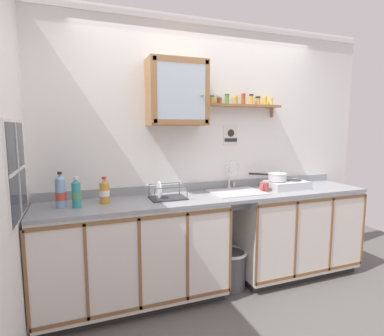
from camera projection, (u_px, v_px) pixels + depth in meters
The scene contains 19 objects.
floor at pixel (229, 304), 2.80m from camera, with size 6.26×6.26×0.00m, color #565451.
back_wall at pixel (204, 152), 3.19m from camera, with size 3.86×0.07×2.65m.
lower_cabinet_run at pixel (134, 255), 2.74m from camera, with size 1.65×0.58×0.92m.
lower_cabinet_run_right at pixel (295, 232), 3.35m from camera, with size 1.35×0.58×0.92m.
countertop at pixel (216, 196), 2.96m from camera, with size 3.22×0.60×0.03m, color gray.
backsplash at pixel (205, 186), 3.20m from camera, with size 3.22×0.02×0.08m, color gray.
sink at pixel (236, 194), 3.08m from camera, with size 0.52×0.44×0.43m.
hot_plate_stove at pixel (286, 185), 3.26m from camera, with size 0.43×0.28×0.09m.
saucepan at pixel (277, 177), 3.23m from camera, with size 0.34×0.28×0.08m.
bottle_detergent_teal_0 at pixel (76, 194), 2.48m from camera, with size 0.07×0.07×0.25m.
bottle_juice_amber_1 at pixel (105, 191), 2.62m from camera, with size 0.08×0.08×0.23m.
bottle_water_blue_2 at pixel (61, 192), 2.48m from camera, with size 0.08×0.08×0.29m.
dish_rack at pixel (166, 196), 2.79m from camera, with size 0.32×0.24×0.16m.
mug at pixel (264, 187), 3.12m from camera, with size 0.11×0.10×0.09m.
wall_cabinet at pixel (177, 93), 2.85m from camera, with size 0.55×0.29×0.60m.
spice_shelf at pixel (242, 104), 3.18m from camera, with size 0.86×0.14×0.23m.
warning_sign at pixel (231, 136), 3.25m from camera, with size 0.17×0.01×0.21m.
window at pixel (16, 170), 2.11m from camera, with size 0.03×0.67×0.69m.
trash_bin at pixel (230, 268), 3.07m from camera, with size 0.33×0.33×0.38m.
Camera 1 is at (-1.24, -2.33, 1.59)m, focal length 28.92 mm.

